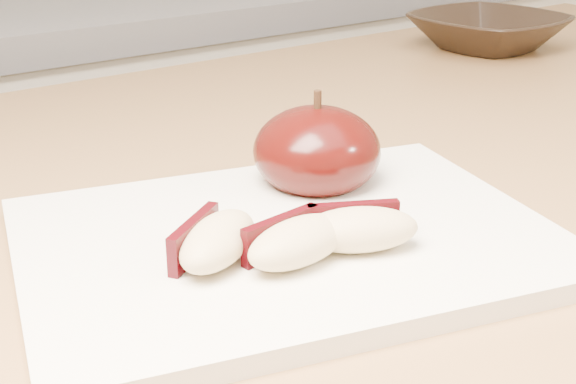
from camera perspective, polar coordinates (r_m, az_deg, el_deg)
back_cabinet at (r=1.38m, az=-18.28°, el=-6.68°), size 2.40×0.62×0.94m
cutting_board at (r=0.47m, az=0.00°, el=-3.52°), size 0.35×0.30×0.01m
apple_half at (r=0.53m, az=2.06°, el=2.92°), size 0.11×0.11×0.07m
apple_wedge_a at (r=0.43m, az=-5.21°, el=-3.44°), size 0.07×0.06×0.02m
apple_wedge_b at (r=0.43m, az=0.62°, el=-3.50°), size 0.07×0.04×0.02m
apple_wedge_c at (r=0.44m, az=5.01°, el=-2.60°), size 0.07×0.06×0.02m
bowl at (r=1.03m, az=14.02°, el=11.01°), size 0.18×0.18×0.04m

